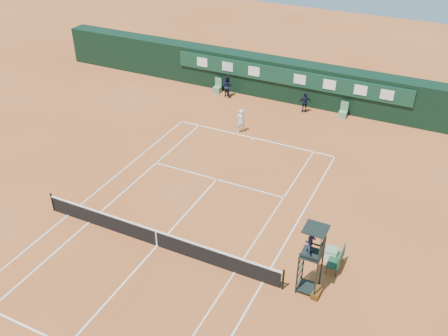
{
  "coord_description": "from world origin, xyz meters",
  "views": [
    {
      "loc": [
        10.87,
        -14.99,
        16.05
      ],
      "look_at": [
        0.67,
        6.0,
        1.2
      ],
      "focal_mm": 40.0,
      "sensor_mm": 36.0,
      "label": 1
    }
  ],
  "objects_px": {
    "umpire_chair": "(312,246)",
    "cooler": "(331,254)",
    "player": "(241,121)",
    "tennis_net": "(156,238)",
    "player_bench": "(338,259)"
  },
  "relations": [
    {
      "from": "cooler",
      "to": "player",
      "type": "relative_size",
      "value": 0.39
    },
    {
      "from": "tennis_net",
      "to": "cooler",
      "type": "distance_m",
      "value": 8.24
    },
    {
      "from": "player_bench",
      "to": "tennis_net",
      "type": "bearing_deg",
      "value": -164.54
    },
    {
      "from": "umpire_chair",
      "to": "player",
      "type": "xyz_separation_m",
      "value": [
        -8.52,
        11.87,
        -1.63
      ]
    },
    {
      "from": "umpire_chair",
      "to": "cooler",
      "type": "relative_size",
      "value": 5.3
    },
    {
      "from": "tennis_net",
      "to": "cooler",
      "type": "relative_size",
      "value": 20.0
    },
    {
      "from": "umpire_chair",
      "to": "player_bench",
      "type": "bearing_deg",
      "value": 66.38
    },
    {
      "from": "tennis_net",
      "to": "player_bench",
      "type": "bearing_deg",
      "value": 15.46
    },
    {
      "from": "player",
      "to": "player_bench",
      "type": "bearing_deg",
      "value": 90.53
    },
    {
      "from": "tennis_net",
      "to": "player_bench",
      "type": "distance_m",
      "value": 8.48
    },
    {
      "from": "umpire_chair",
      "to": "player",
      "type": "distance_m",
      "value": 14.7
    },
    {
      "from": "player",
      "to": "cooler",
      "type": "bearing_deg",
      "value": 90.61
    },
    {
      "from": "cooler",
      "to": "player",
      "type": "distance_m",
      "value": 13.11
    },
    {
      "from": "tennis_net",
      "to": "umpire_chair",
      "type": "height_order",
      "value": "umpire_chair"
    },
    {
      "from": "player",
      "to": "umpire_chair",
      "type": "bearing_deg",
      "value": 83.35
    }
  ]
}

